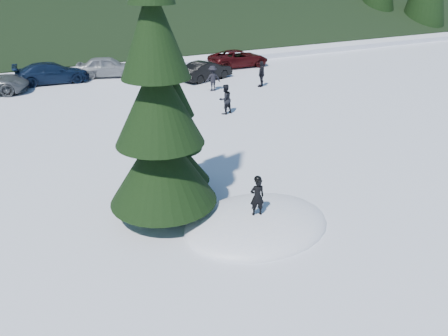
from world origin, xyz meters
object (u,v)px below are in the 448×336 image
spruce_tall (159,112)px  car_4 (108,67)px  adult_1 (261,74)px  car_3 (52,73)px  spruce_short (175,133)px  adult_0 (225,99)px  car_5 (206,71)px  car_6 (239,58)px  child_skier (257,197)px  adult_2 (213,78)px

spruce_tall → car_4: bearing=80.3°
adult_1 → car_3: 13.86m
spruce_tall → adult_1: 17.03m
spruce_short → adult_0: size_ratio=3.44×
adult_1 → car_5: size_ratio=0.42×
spruce_tall → adult_0: size_ratio=5.52×
adult_1 → car_6: adult_1 is taller
spruce_tall → car_6: bearing=54.6°
adult_1 → adult_0: bearing=-1.0°
child_skier → spruce_short: bearing=-58.5°
adult_2 → car_5: 3.04m
spruce_short → car_4: spruce_short is taller
adult_1 → car_5: bearing=-97.2°
spruce_short → car_3: size_ratio=1.15×
spruce_tall → adult_1: bearing=47.5°
child_skier → adult_0: bearing=-100.2°
adult_2 → spruce_tall: bearing=62.1°
spruce_short → adult_0: 9.02m
spruce_tall → car_6: (13.23, 18.58, -2.67)m
spruce_tall → car_3: size_ratio=1.84×
adult_0 → adult_1: size_ratio=0.96×
spruce_short → car_3: spruce_short is taller
adult_1 → spruce_tall: bearing=6.4°
adult_2 → adult_0: bearing=75.4°
spruce_short → car_5: bearing=60.7°
spruce_tall → adult_1: size_ratio=5.27×
spruce_short → spruce_tall: bearing=-125.5°
spruce_tall → child_skier: spruce_tall is taller
adult_1 → car_6: 6.44m
car_4 → car_6: bearing=-78.8°
spruce_tall → adult_2: bearing=57.8°
car_4 → adult_2: bearing=-127.0°
adult_1 → car_4: size_ratio=0.39×
spruce_short → adult_0: spruce_short is taller
adult_1 → car_3: size_ratio=0.35×
adult_0 → adult_2: (1.56, 4.57, -0.00)m
adult_2 → car_5: size_ratio=0.40×
car_3 → car_5: size_ratio=1.22×
spruce_short → adult_2: spruce_short is taller
spruce_short → car_5: 16.60m
adult_2 → child_skier: bearing=72.1°
spruce_tall → car_6: 22.96m
spruce_tall → car_3: (-0.36, 19.77, -2.64)m
car_3 → car_6: (13.59, -1.19, -0.03)m
child_skier → adult_1: 17.09m
spruce_short → car_4: size_ratio=1.28×
spruce_tall → adult_1: (11.39, 12.41, -2.50)m
spruce_short → car_3: 18.47m
car_3 → car_4: size_ratio=1.12×
spruce_short → adult_0: (5.58, 6.96, -1.32)m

